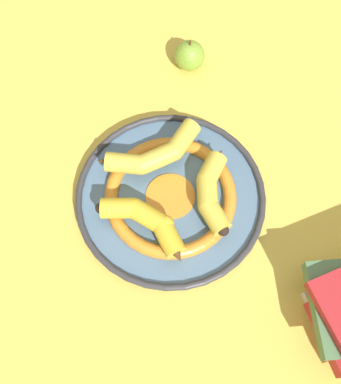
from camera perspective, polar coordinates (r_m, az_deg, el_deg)
ground_plane at (r=0.87m, az=0.90°, el=0.85°), size 2.80×2.80×0.00m
decorative_bowl at (r=0.84m, az=0.00°, el=-0.60°), size 0.36×0.36×0.04m
banana_a at (r=0.84m, az=-2.15°, el=4.83°), size 0.14×0.17×0.04m
banana_b at (r=0.81m, az=5.19°, el=0.17°), size 0.17×0.08×0.04m
banana_c at (r=0.78m, az=-3.07°, el=-3.74°), size 0.10×0.18×0.04m
apple at (r=1.00m, az=2.42°, el=16.92°), size 0.06×0.06×0.08m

